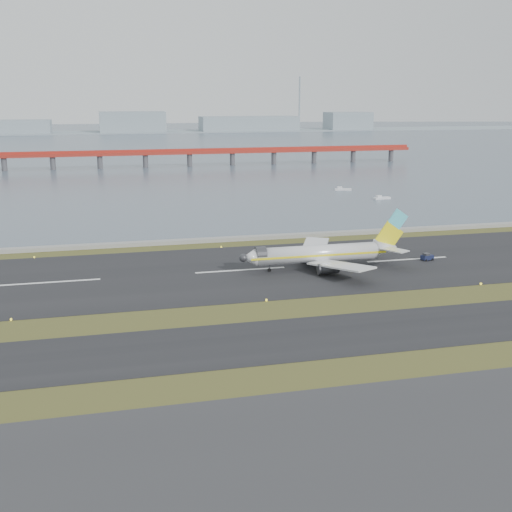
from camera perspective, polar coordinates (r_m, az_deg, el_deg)
The scene contains 12 objects.
ground at distance 113.02m, azimuth 1.90°, elevation -5.19°, with size 1000.00×1000.00×0.00m, color #364518.
apron_strip at distance 67.02m, azimuth 15.53°, elevation -20.10°, with size 1000.00×50.00×0.10m, color #303032.
taxiway_strip at distance 102.21m, azimuth 3.73°, elevation -7.29°, with size 1000.00×18.00×0.10m, color black.
runway_strip at distance 140.84m, azimuth -1.40°, elevation -1.28°, with size 1000.00×45.00×0.10m, color black.
seawall at distance 169.31m, azimuth -3.59°, elevation 1.45°, with size 1000.00×2.50×1.00m, color gray.
bay_water at distance 564.72m, azimuth -10.99°, elevation 9.93°, with size 1400.00×800.00×1.30m, color #455162.
red_pier at distance 357.39m, azimuth -5.94°, elevation 9.09°, with size 260.00×5.00×10.20m.
far_shoreline at distance 724.67m, azimuth -10.62°, elevation 11.26°, with size 1400.00×80.00×60.50m.
airliner at distance 142.47m, azimuth 6.06°, elevation 0.24°, with size 38.52×32.89×12.80m.
pushback_tug at distance 154.40m, azimuth 14.96°, elevation -0.08°, with size 3.06×2.16×1.78m.
workboat_near at distance 244.50m, azimuth 11.09°, elevation 5.09°, with size 6.70×2.90×1.57m.
workboat_far at distance 265.40m, azimuth 7.70°, elevation 5.91°, with size 6.94×3.83×1.61m.
Camera 1 is at (-29.09, -102.75, 37.01)m, focal length 45.00 mm.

